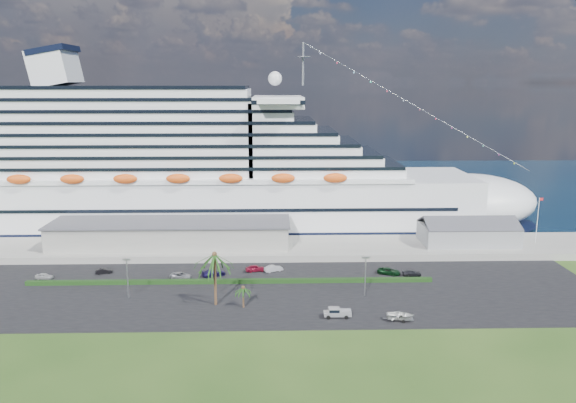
{
  "coord_description": "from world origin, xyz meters",
  "views": [
    {
      "loc": [
        1.53,
        -99.8,
        42.74
      ],
      "look_at": [
        4.84,
        30.0,
        15.25
      ],
      "focal_mm": 35.0,
      "sensor_mm": 36.0,
      "label": 1
    }
  ],
  "objects_px": {
    "boat_trailer": "(400,315)",
    "parked_car_3": "(214,273)",
    "cruise_ship": "(196,173)",
    "pickup_truck": "(337,312)"
  },
  "relations": [
    {
      "from": "boat_trailer",
      "to": "pickup_truck",
      "type": "bearing_deg",
      "value": 170.2
    },
    {
      "from": "boat_trailer",
      "to": "parked_car_3",
      "type": "bearing_deg",
      "value": 145.37
    },
    {
      "from": "parked_car_3",
      "to": "boat_trailer",
      "type": "xyz_separation_m",
      "value": [
        36.66,
        -25.32,
        0.32
      ]
    },
    {
      "from": "cruise_ship",
      "to": "parked_car_3",
      "type": "bearing_deg",
      "value": -77.8
    },
    {
      "from": "parked_car_3",
      "to": "boat_trailer",
      "type": "height_order",
      "value": "boat_trailer"
    },
    {
      "from": "pickup_truck",
      "to": "boat_trailer",
      "type": "xyz_separation_m",
      "value": [
        11.37,
        -1.97,
        0.1
      ]
    },
    {
      "from": "cruise_ship",
      "to": "boat_trailer",
      "type": "xyz_separation_m",
      "value": [
        46.01,
        -68.6,
        -15.47
      ]
    },
    {
      "from": "cruise_ship",
      "to": "boat_trailer",
      "type": "height_order",
      "value": "cruise_ship"
    },
    {
      "from": "cruise_ship",
      "to": "boat_trailer",
      "type": "bearing_deg",
      "value": -56.15
    },
    {
      "from": "parked_car_3",
      "to": "boat_trailer",
      "type": "distance_m",
      "value": 44.55
    }
  ]
}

